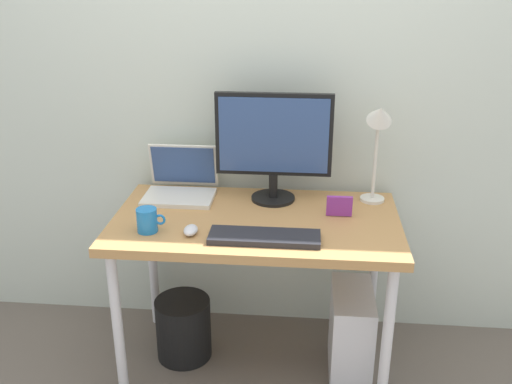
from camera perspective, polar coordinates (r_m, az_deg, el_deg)
ground_plane at (r=2.87m, az=-0.00°, el=-16.32°), size 6.00×6.00×0.00m
back_wall at (r=2.70m, az=0.81°, el=11.72°), size 4.40×0.04×2.60m
desk at (r=2.51m, az=-0.00°, el=-4.09°), size 1.23×0.68×0.75m
monitor at (r=2.57m, az=1.75°, el=5.02°), size 0.52×0.20×0.50m
laptop at (r=2.72m, az=-7.40°, el=0.84°), size 0.32×0.27×0.23m
desk_lamp at (r=2.57m, az=11.98°, el=5.98°), size 0.11×0.16×0.48m
keyboard at (r=2.29m, az=0.84°, el=-4.45°), size 0.44×0.14×0.02m
mouse at (r=2.35m, az=-6.45°, el=-3.75°), size 0.06×0.09×0.03m
coffee_mug at (r=2.38m, az=-10.64°, el=-2.74°), size 0.12×0.08×0.10m
photo_frame at (r=2.50m, az=8.20°, el=-1.37°), size 0.11×0.02×0.09m
computer_tower at (r=2.73m, az=9.30°, el=-13.56°), size 0.18×0.36×0.42m
wastebasket at (r=2.85m, az=-7.15°, el=-13.14°), size 0.26×0.26×0.30m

